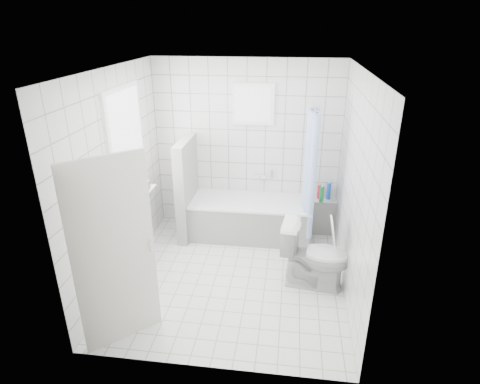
# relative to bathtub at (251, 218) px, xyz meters

# --- Properties ---
(ground) EXTENTS (3.00, 3.00, 0.00)m
(ground) POSITION_rel_bathtub_xyz_m (-0.11, -1.12, -0.29)
(ground) COLOR white
(ground) RESTS_ON ground
(ceiling) EXTENTS (3.00, 3.00, 0.00)m
(ceiling) POSITION_rel_bathtub_xyz_m (-0.11, -1.12, 2.31)
(ceiling) COLOR white
(ceiling) RESTS_ON ground
(wall_back) EXTENTS (2.80, 0.02, 2.60)m
(wall_back) POSITION_rel_bathtub_xyz_m (-0.11, 0.38, 1.01)
(wall_back) COLOR white
(wall_back) RESTS_ON ground
(wall_front) EXTENTS (2.80, 0.02, 2.60)m
(wall_front) POSITION_rel_bathtub_xyz_m (-0.11, -2.62, 1.01)
(wall_front) COLOR white
(wall_front) RESTS_ON ground
(wall_left) EXTENTS (0.02, 3.00, 2.60)m
(wall_left) POSITION_rel_bathtub_xyz_m (-1.51, -1.12, 1.01)
(wall_left) COLOR white
(wall_left) RESTS_ON ground
(wall_right) EXTENTS (0.02, 3.00, 2.60)m
(wall_right) POSITION_rel_bathtub_xyz_m (1.29, -1.12, 1.01)
(wall_right) COLOR white
(wall_right) RESTS_ON ground
(window_left) EXTENTS (0.01, 0.90, 1.40)m
(window_left) POSITION_rel_bathtub_xyz_m (-1.47, -0.82, 1.31)
(window_left) COLOR white
(window_left) RESTS_ON wall_left
(window_back) EXTENTS (0.50, 0.01, 0.50)m
(window_back) POSITION_rel_bathtub_xyz_m (-0.01, 0.33, 1.66)
(window_back) COLOR white
(window_back) RESTS_ON wall_back
(window_sill) EXTENTS (0.18, 1.02, 0.08)m
(window_sill) POSITION_rel_bathtub_xyz_m (-1.42, -0.82, 0.57)
(window_sill) COLOR white
(window_sill) RESTS_ON wall_left
(door) EXTENTS (0.61, 0.58, 2.00)m
(door) POSITION_rel_bathtub_xyz_m (-1.07, -2.33, 0.71)
(door) COLOR silver
(door) RESTS_ON ground
(bathtub) EXTENTS (1.79, 0.77, 0.58)m
(bathtub) POSITION_rel_bathtub_xyz_m (0.00, 0.00, 0.00)
(bathtub) COLOR white
(bathtub) RESTS_ON ground
(partition_wall) EXTENTS (0.15, 0.85, 1.50)m
(partition_wall) POSITION_rel_bathtub_xyz_m (-0.96, -0.05, 0.46)
(partition_wall) COLOR white
(partition_wall) RESTS_ON ground
(tiled_ledge) EXTENTS (0.40, 0.24, 0.55)m
(tiled_ledge) POSITION_rel_bathtub_xyz_m (1.09, 0.25, -0.02)
(tiled_ledge) COLOR white
(tiled_ledge) RESTS_ON ground
(toilet) EXTENTS (0.88, 0.57, 0.85)m
(toilet) POSITION_rel_bathtub_xyz_m (0.92, -1.16, 0.13)
(toilet) COLOR white
(toilet) RESTS_ON ground
(curtain_rod) EXTENTS (0.02, 0.80, 0.02)m
(curtain_rod) POSITION_rel_bathtub_xyz_m (0.84, -0.02, 1.71)
(curtain_rod) COLOR silver
(curtain_rod) RESTS_ON wall_back
(shower_curtain) EXTENTS (0.14, 0.48, 1.78)m
(shower_curtain) POSITION_rel_bathtub_xyz_m (0.84, -0.16, 0.81)
(shower_curtain) COLOR #5485F9
(shower_curtain) RESTS_ON curtain_rod
(tub_faucet) EXTENTS (0.18, 0.06, 0.06)m
(tub_faucet) POSITION_rel_bathtub_xyz_m (0.10, 0.33, 0.56)
(tub_faucet) COLOR silver
(tub_faucet) RESTS_ON wall_back
(sill_bottles) EXTENTS (0.18, 0.80, 0.33)m
(sill_bottles) POSITION_rel_bathtub_xyz_m (-1.41, -0.82, 0.76)
(sill_bottles) COLOR #E6599C
(sill_bottles) RESTS_ON window_sill
(ledge_bottles) EXTENTS (0.20, 0.19, 0.27)m
(ledge_bottles) POSITION_rel_bathtub_xyz_m (1.08, 0.24, 0.38)
(ledge_bottles) COLOR #18943E
(ledge_bottles) RESTS_ON tiled_ledge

